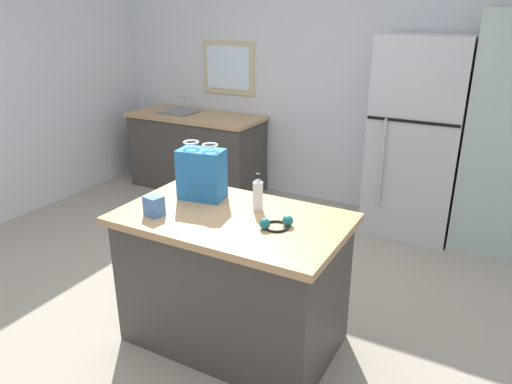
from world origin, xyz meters
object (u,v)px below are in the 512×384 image
at_px(refrigerator, 417,138).
at_px(small_box, 154,206).
at_px(bottle, 258,194).
at_px(tall_cabinet, 504,136).
at_px(shopping_bag, 202,174).
at_px(ear_defenders, 276,224).
at_px(kitchen_island, 233,279).

distance_m(refrigerator, small_box, 2.69).
relative_size(refrigerator, small_box, 15.06).
bearing_deg(bottle, tall_cabinet, 59.54).
relative_size(refrigerator, shopping_bag, 4.95).
relative_size(small_box, ear_defenders, 0.57).
relative_size(refrigerator, tall_cabinet, 0.90).
distance_m(tall_cabinet, bottle, 2.45).
bearing_deg(bottle, small_box, -143.48).
xyz_separation_m(tall_cabinet, bottle, (-1.24, -2.11, -0.04)).
bearing_deg(refrigerator, shopping_bag, -113.99).
relative_size(refrigerator, bottle, 7.85).
xyz_separation_m(shopping_bag, ear_defenders, (0.62, -0.18, -0.14)).
xyz_separation_m(refrigerator, small_box, (-1.03, -2.48, 0.03)).
distance_m(kitchen_island, bottle, 0.57).
relative_size(refrigerator, ear_defenders, 8.65).
bearing_deg(kitchen_island, ear_defenders, -4.00).
distance_m(refrigerator, shopping_bag, 2.31).
bearing_deg(refrigerator, bottle, -104.09).
xyz_separation_m(tall_cabinet, shopping_bag, (-1.65, -2.11, 0.03)).
xyz_separation_m(tall_cabinet, small_box, (-1.74, -2.48, -0.08)).
distance_m(tall_cabinet, small_box, 3.03).
distance_m(tall_cabinet, ear_defenders, 2.51).
height_order(refrigerator, shopping_bag, refrigerator).
relative_size(tall_cabinet, bottle, 8.76).
relative_size(tall_cabinet, small_box, 16.82).
bearing_deg(kitchen_island, refrigerator, 74.64).
bearing_deg(refrigerator, small_box, -112.56).
height_order(refrigerator, tall_cabinet, tall_cabinet).
bearing_deg(shopping_bag, tall_cabinet, 51.97).
distance_m(refrigerator, ear_defenders, 2.31).
xyz_separation_m(bottle, ear_defenders, (0.21, -0.18, -0.08)).
xyz_separation_m(kitchen_island, tall_cabinet, (1.33, 2.27, 0.58)).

